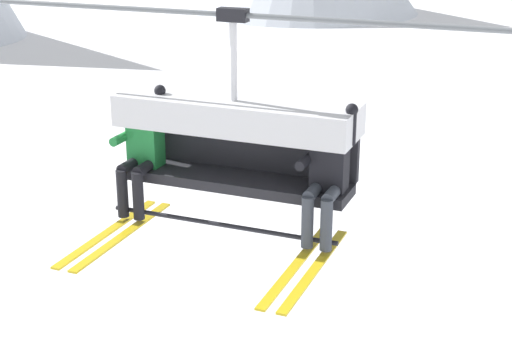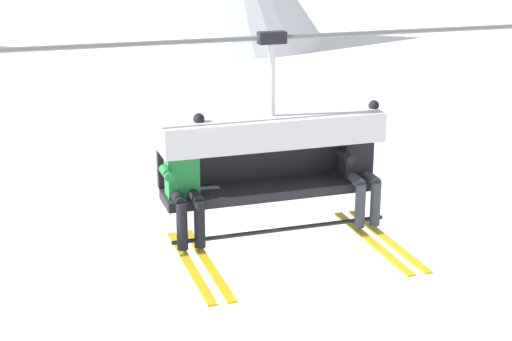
# 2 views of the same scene
# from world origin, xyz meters

# --- Properties ---
(lift_cable) EXTENTS (16.72, 0.05, 0.05)m
(lift_cable) POSITION_xyz_m (0.96, -0.80, 7.63)
(lift_cable) COLOR slate
(chairlift_chair) EXTENTS (2.33, 0.74, 2.00)m
(chairlift_chair) POSITION_xyz_m (0.94, -0.73, 6.54)
(chairlift_chair) COLOR #232328
(skier_green) EXTENTS (0.48, 1.70, 1.34)m
(skier_green) POSITION_xyz_m (-0.01, -0.94, 6.27)
(skier_green) COLOR #23843D
(skier_black) EXTENTS (0.48, 1.70, 1.34)m
(skier_black) POSITION_xyz_m (1.90, -0.94, 6.27)
(skier_black) COLOR black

